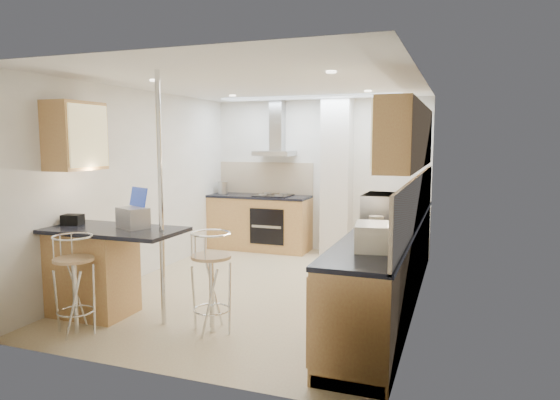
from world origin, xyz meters
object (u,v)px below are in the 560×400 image
(laptop, at_px, (133,218))
(bar_stool_end, at_px, (212,282))
(bread_bin, at_px, (376,237))
(microwave, at_px, (382,208))
(bar_stool_near, at_px, (75,284))

(laptop, height_order, bar_stool_end, laptop)
(bar_stool_end, bearing_deg, bread_bin, -64.41)
(microwave, relative_size, bar_stool_end, 0.59)
(microwave, height_order, bread_bin, microwave)
(laptop, xyz_separation_m, bar_stool_end, (0.95, -0.11, -0.55))
(microwave, relative_size, bread_bin, 1.38)
(bread_bin, bearing_deg, bar_stool_end, 172.83)
(bar_stool_near, xyz_separation_m, bread_bin, (2.75, 0.49, 0.55))
(bar_stool_end, bearing_deg, microwave, -18.47)
(bar_stool_end, height_order, bread_bin, bread_bin)
(microwave, height_order, laptop, microwave)
(microwave, bearing_deg, laptop, 120.72)
(bar_stool_near, bearing_deg, laptop, 75.64)
(microwave, bearing_deg, bar_stool_end, 137.24)
(bar_stool_end, distance_m, bread_bin, 1.63)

